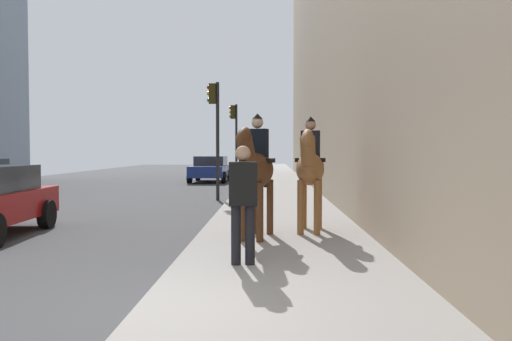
# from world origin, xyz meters

# --- Properties ---
(sidewalk_slab) EXTENTS (120.00, 3.33, 0.12)m
(sidewalk_slab) POSITION_xyz_m (0.00, -1.67, 0.06)
(sidewalk_slab) COLOR gray
(sidewalk_slab) RESTS_ON ground
(mounted_horse_near) EXTENTS (2.13, 0.85, 2.33)m
(mounted_horse_near) POSITION_xyz_m (4.47, -1.15, 1.42)
(mounted_horse_near) COLOR #4C2B16
(mounted_horse_near) RESTS_ON sidewalk_slab
(mounted_horse_far) EXTENTS (2.15, 0.75, 2.32)m
(mounted_horse_far) POSITION_xyz_m (5.28, -2.21, 1.42)
(mounted_horse_far) COLOR brown
(mounted_horse_far) RESTS_ON sidewalk_slab
(pedestrian_greeting) EXTENTS (0.29, 0.42, 1.70)m
(pedestrian_greeting) POSITION_xyz_m (2.20, -1.03, 1.10)
(pedestrian_greeting) COLOR black
(pedestrian_greeting) RESTS_ON sidewalk_slab
(car_mid_lane) EXTENTS (4.38, 2.18, 1.44)m
(car_mid_lane) POSITION_xyz_m (24.07, 1.92, 0.75)
(car_mid_lane) COLOR navy
(car_mid_lane) RESTS_ON ground
(traffic_light_near_curb) EXTENTS (0.20, 0.44, 4.14)m
(traffic_light_near_curb) POSITION_xyz_m (13.14, 0.50, 2.76)
(traffic_light_near_curb) COLOR black
(traffic_light_near_curb) RESTS_ON ground
(traffic_light_far_curb) EXTENTS (0.20, 0.44, 4.18)m
(traffic_light_far_curb) POSITION_xyz_m (22.34, 0.44, 2.78)
(traffic_light_far_curb) COLOR black
(traffic_light_far_curb) RESTS_ON ground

